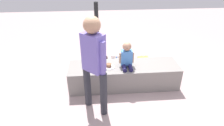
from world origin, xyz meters
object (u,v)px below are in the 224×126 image
cake_box_white (118,55)px  water_bottle_near_gift (130,65)px  water_bottle_far_side (116,61)px  gift_bag (143,62)px  handbag_black_leather (101,61)px  child_seated (127,56)px  party_cup_red (144,60)px  cake_plate (109,66)px  adult_standing (94,59)px

cake_box_white → water_bottle_near_gift: bearing=-70.6°
water_bottle_far_side → gift_bag: bearing=-23.5°
gift_bag → water_bottle_near_gift: (-0.29, 0.00, -0.06)m
cake_box_white → handbag_black_leather: bearing=-141.6°
child_seated → water_bottle_near_gift: bearing=73.6°
gift_bag → party_cup_red: 0.31m
cake_plate → adult_standing: bearing=-113.4°
gift_bag → child_seated: bearing=-126.6°
cake_plate → handbag_black_leather: bearing=97.8°
gift_bag → water_bottle_far_side: 0.63m
water_bottle_near_gift → handbag_black_leather: (-0.65, 0.25, 0.01)m
cake_plate → cake_box_white: 1.35m
gift_bag → party_cup_red: bearing=71.8°
cake_box_white → adult_standing: bearing=-107.2°
cake_plate → party_cup_red: 1.35m
party_cup_red → child_seated: bearing=-121.8°
child_seated → adult_standing: adult_standing is taller
water_bottle_near_gift → water_bottle_far_side: size_ratio=1.05×
party_cup_red → water_bottle_far_side: bearing=-177.5°
party_cup_red → handbag_black_leather: size_ratio=0.39×
gift_bag → water_bottle_near_gift: bearing=179.3°
adult_standing → cake_box_white: size_ratio=5.01×
adult_standing → gift_bag: adult_standing is taller
party_cup_red → cake_box_white: (-0.59, 0.32, -0.01)m
gift_bag → cake_plate: bearing=-141.5°
cake_plate → gift_bag: cake_plate is taller
water_bottle_near_gift → party_cup_red: 0.47m
gift_bag → water_bottle_far_side: (-0.57, 0.25, -0.06)m
cake_plate → water_bottle_far_side: bearing=75.0°
cake_plate → party_cup_red: cake_plate is taller
cake_plate → cake_box_white: bearing=75.9°
cake_plate → gift_bag: size_ratio=0.67×
gift_bag → handbag_black_leather: (-0.94, 0.25, -0.05)m
water_bottle_near_gift → party_cup_red: size_ratio=1.63×
water_bottle_far_side → cake_box_white: water_bottle_far_side is taller
cake_plate → handbag_black_leather: 0.98m
adult_standing → handbag_black_leather: (0.14, 1.50, -0.85)m
child_seated → adult_standing: size_ratio=0.31×
gift_bag → cake_box_white: size_ratio=1.06×
gift_bag → handbag_black_leather: gift_bag is taller
child_seated → adult_standing: bearing=-134.6°
cake_box_white → cake_plate: bearing=-104.1°
adult_standing → gift_bag: (1.07, 1.25, -0.80)m
adult_standing → cake_plate: (0.26, 0.60, -0.49)m
adult_standing → water_bottle_near_gift: (0.78, 1.25, -0.86)m
cake_box_white → handbag_black_leather: (-0.44, -0.35, 0.05)m
cake_plate → cake_box_white: size_ratio=0.71×
child_seated → cake_box_white: 1.39m
child_seated → water_bottle_far_side: child_seated is taller
adult_standing → handbag_black_leather: adult_standing is taller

